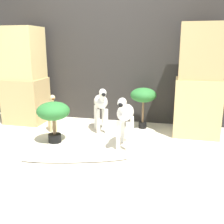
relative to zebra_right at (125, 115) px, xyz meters
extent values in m
plane|color=beige|center=(-0.45, -0.21, -0.42)|extent=(14.00, 14.00, 0.00)
cube|color=#2D2B28|center=(-0.45, 1.19, 0.68)|extent=(6.40, 0.08, 2.20)
cube|color=tan|center=(-1.80, 0.73, -0.06)|extent=(0.62, 0.53, 0.72)
cube|color=#D1B775|center=(-1.80, 0.73, 0.71)|extent=(0.57, 0.49, 0.81)
cube|color=#D1B775|center=(0.89, 0.73, -0.02)|extent=(0.62, 0.53, 0.80)
cube|color=tan|center=(0.89, 0.73, 0.75)|extent=(0.56, 0.49, 0.74)
cylinder|color=white|center=(0.06, -0.11, -0.24)|extent=(0.05, 0.05, 0.36)
cylinder|color=white|center=(-0.06, -0.11, -0.24)|extent=(0.05, 0.05, 0.36)
cylinder|color=white|center=(0.06, 0.16, -0.24)|extent=(0.05, 0.05, 0.36)
cylinder|color=white|center=(-0.06, 0.17, -0.24)|extent=(0.05, 0.05, 0.36)
ellipsoid|color=white|center=(0.00, 0.03, 0.03)|extent=(0.20, 0.39, 0.20)
cylinder|color=white|center=(0.00, -0.14, 0.13)|extent=(0.07, 0.11, 0.16)
ellipsoid|color=white|center=(0.00, -0.18, 0.20)|extent=(0.10, 0.19, 0.11)
sphere|color=black|center=(0.00, -0.26, 0.19)|extent=(0.06, 0.06, 0.06)
cube|color=black|center=(0.00, -0.14, 0.14)|extent=(0.02, 0.06, 0.13)
cylinder|color=white|center=(-0.36, 0.46, -0.24)|extent=(0.05, 0.05, 0.36)
cylinder|color=white|center=(-0.47, 0.42, -0.24)|extent=(0.05, 0.05, 0.36)
cylinder|color=white|center=(-0.47, 0.71, -0.24)|extent=(0.05, 0.05, 0.36)
cylinder|color=white|center=(-0.58, 0.67, -0.24)|extent=(0.05, 0.05, 0.36)
ellipsoid|color=white|center=(-0.47, 0.56, 0.03)|extent=(0.34, 0.44, 0.20)
cylinder|color=white|center=(-0.40, 0.41, 0.13)|extent=(0.11, 0.13, 0.16)
ellipsoid|color=white|center=(-0.39, 0.37, 0.20)|extent=(0.17, 0.21, 0.11)
sphere|color=black|center=(-0.35, 0.30, 0.19)|extent=(0.06, 0.06, 0.06)
cube|color=black|center=(-0.40, 0.41, 0.14)|extent=(0.04, 0.07, 0.13)
cylinder|color=#E0C184|center=(-1.11, 0.36, -0.30)|extent=(0.04, 0.04, 0.24)
cylinder|color=#E0C184|center=(-1.17, 0.32, -0.30)|extent=(0.04, 0.04, 0.24)
cylinder|color=#E0C184|center=(-1.19, 0.48, -0.30)|extent=(0.04, 0.04, 0.24)
cylinder|color=#E0C184|center=(-1.26, 0.43, -0.30)|extent=(0.04, 0.04, 0.24)
ellipsoid|color=#E0C184|center=(-1.18, 0.40, -0.13)|extent=(0.22, 0.24, 0.13)
cylinder|color=#E0C184|center=(-1.14, 0.33, 0.01)|extent=(0.12, 0.13, 0.24)
ellipsoid|color=#E0C184|center=(-1.09, 0.27, 0.11)|extent=(0.13, 0.15, 0.08)
sphere|color=brown|center=(-1.06, 0.22, 0.11)|extent=(0.04, 0.04, 0.04)
cylinder|color=black|center=(-0.93, -0.05, -0.36)|extent=(0.17, 0.17, 0.11)
cylinder|color=brown|center=(-0.93, -0.05, -0.21)|extent=(0.04, 0.04, 0.20)
ellipsoid|color=#286B2D|center=(-0.93, -0.05, 0.01)|extent=(0.43, 0.43, 0.24)
cylinder|color=black|center=(0.12, 0.83, -0.37)|extent=(0.12, 0.12, 0.09)
cylinder|color=brown|center=(0.12, 0.83, -0.17)|extent=(0.03, 0.03, 0.32)
ellipsoid|color=#286B2D|center=(0.12, 0.83, 0.10)|extent=(0.39, 0.39, 0.22)
ellipsoid|color=silver|center=(-0.47, -0.52, -0.40)|extent=(1.21, 0.52, 0.03)
cone|color=white|center=(-0.87, -0.63, -0.37)|extent=(0.07, 0.07, 0.05)
camera|label=1|loc=(0.57, -3.06, 0.84)|focal=42.00mm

